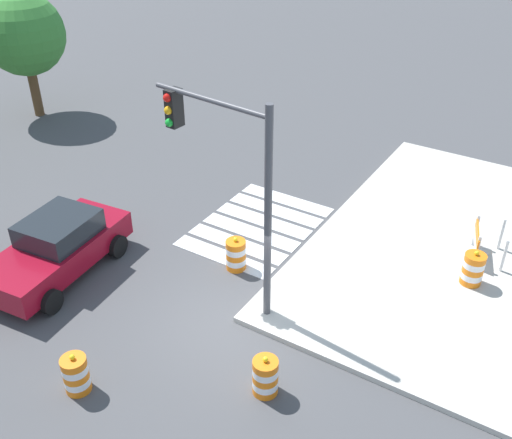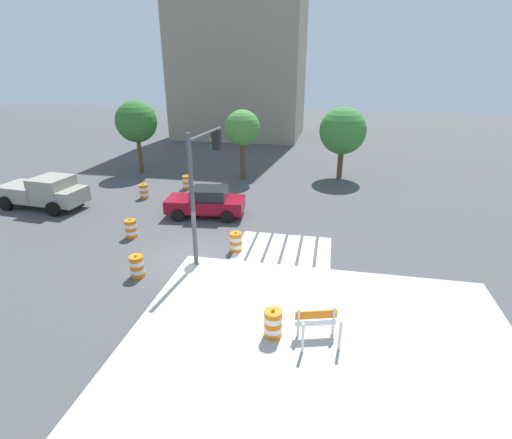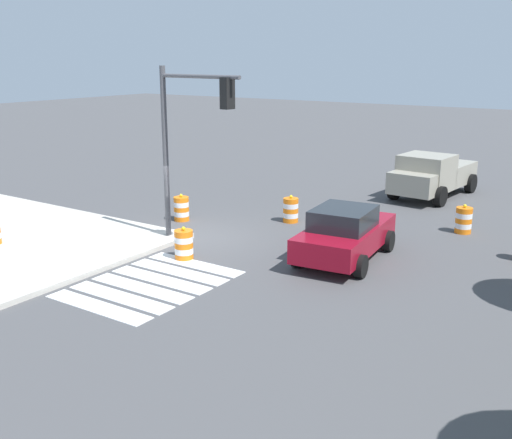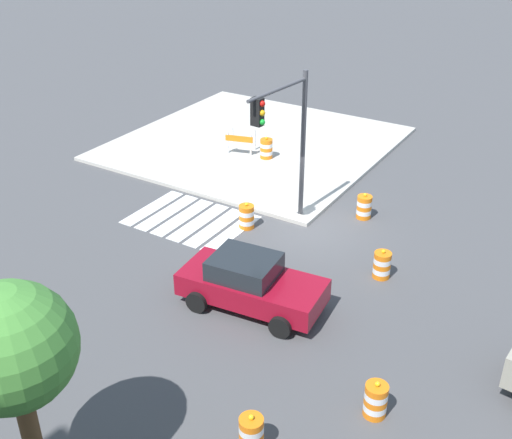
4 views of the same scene
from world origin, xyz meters
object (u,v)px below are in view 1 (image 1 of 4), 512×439
(sports_car, at_px, (57,247))
(traffic_barrel_on_sidewalk, at_px, (473,269))
(traffic_light_pole, at_px, (228,166))
(traffic_barrel_near_corner, at_px, (265,376))
(construction_barricade, at_px, (482,239))
(street_tree_streetside_mid, at_px, (23,34))
(traffic_barrel_far_curb, at_px, (76,374))
(traffic_barrel_median_near, at_px, (236,255))

(sports_car, distance_m, traffic_barrel_on_sidewalk, 11.11)
(traffic_barrel_on_sidewalk, height_order, traffic_light_pole, traffic_light_pole)
(traffic_light_pole, bearing_deg, traffic_barrel_on_sidewalk, -53.43)
(sports_car, distance_m, traffic_barrel_near_corner, 7.04)
(construction_barricade, height_order, street_tree_streetside_mid, street_tree_streetside_mid)
(traffic_barrel_near_corner, height_order, traffic_barrel_on_sidewalk, traffic_barrel_on_sidewalk)
(traffic_barrel_far_curb, distance_m, traffic_barrel_on_sidewalk, 10.20)
(traffic_barrel_far_curb, distance_m, construction_barricade, 11.22)
(traffic_barrel_median_near, relative_size, construction_barricade, 0.73)
(traffic_barrel_near_corner, bearing_deg, traffic_barrel_far_curb, 121.11)
(sports_car, height_order, traffic_light_pole, traffic_light_pole)
(traffic_light_pole, bearing_deg, construction_barricade, -44.23)
(traffic_barrel_median_near, bearing_deg, street_tree_streetside_mid, 70.76)
(sports_car, xyz_separation_m, street_tree_streetside_mid, (7.37, 9.39, 2.66))
(sports_car, relative_size, traffic_barrel_near_corner, 4.38)
(traffic_barrel_far_curb, bearing_deg, traffic_barrel_median_near, -5.11)
(traffic_barrel_near_corner, relative_size, traffic_light_pole, 0.19)
(construction_barricade, xyz_separation_m, traffic_light_pole, (-5.13, 4.99, 3.19))
(traffic_barrel_near_corner, bearing_deg, traffic_barrel_on_sidewalk, -24.95)
(traffic_barrel_median_near, relative_size, traffic_barrel_far_curb, 1.00)
(sports_car, xyz_separation_m, traffic_light_pole, (1.49, -4.66, 3.10))
(construction_barricade, relative_size, street_tree_streetside_mid, 0.27)
(traffic_barrel_near_corner, bearing_deg, traffic_barrel_median_near, 41.64)
(sports_car, xyz_separation_m, traffic_barrel_on_sidewalk, (5.29, -9.77, -0.21))
(construction_barricade, relative_size, traffic_light_pole, 0.25)
(traffic_barrel_on_sidewalk, bearing_deg, traffic_barrel_median_near, 114.29)
(sports_car, bearing_deg, traffic_light_pole, -72.22)
(sports_car, bearing_deg, traffic_barrel_near_corner, -95.48)
(traffic_barrel_far_curb, relative_size, traffic_light_pole, 0.19)
(traffic_barrel_on_sidewalk, bearing_deg, traffic_barrel_far_curb, 142.21)
(traffic_barrel_median_near, bearing_deg, construction_barricade, -55.09)
(traffic_barrel_near_corner, xyz_separation_m, traffic_barrel_median_near, (3.36, 2.99, 0.00))
(sports_car, bearing_deg, traffic_barrel_median_near, -56.18)
(traffic_barrel_near_corner, xyz_separation_m, traffic_light_pole, (2.16, 2.34, 3.46))
(traffic_barrel_far_curb, height_order, construction_barricade, construction_barricade)
(traffic_light_pole, bearing_deg, traffic_barrel_near_corner, -132.73)
(construction_barricade, bearing_deg, sports_car, 124.46)
(traffic_barrel_median_near, bearing_deg, traffic_barrel_on_sidewalk, -65.71)
(traffic_barrel_median_near, xyz_separation_m, traffic_light_pole, (-1.20, -0.64, 3.46))
(sports_car, xyz_separation_m, traffic_barrel_near_corner, (-0.67, -7.00, -0.36))
(traffic_barrel_far_curb, xyz_separation_m, construction_barricade, (9.39, -6.13, 0.27))
(traffic_barrel_median_near, distance_m, traffic_light_pole, 3.71)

